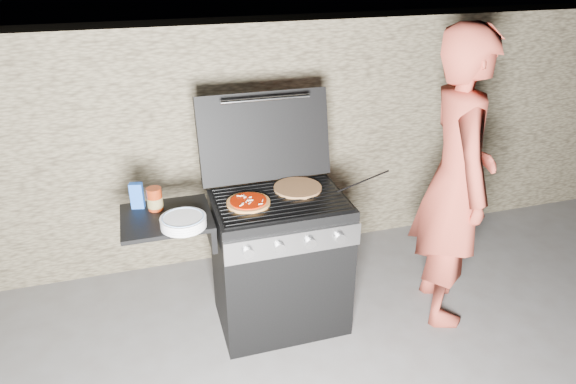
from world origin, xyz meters
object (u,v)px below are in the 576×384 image
object	(u,v)px
person	(456,181)
sauce_jar	(155,199)
gas_grill	(242,269)
pizza_topped	(248,202)

from	to	relation	value
person	sauce_jar	bearing A→B (deg)	98.17
gas_grill	sauce_jar	bearing A→B (deg)	168.34
gas_grill	sauce_jar	xyz separation A→B (m)	(-0.47, 0.10, 0.51)
sauce_jar	person	distance (m)	1.82
gas_grill	sauce_jar	distance (m)	0.70
gas_grill	person	bearing A→B (deg)	-7.20
sauce_jar	person	size ratio (longest dim) A/B	0.07
gas_grill	sauce_jar	world-z (taller)	sauce_jar
pizza_topped	person	size ratio (longest dim) A/B	0.13
pizza_topped	person	world-z (taller)	person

